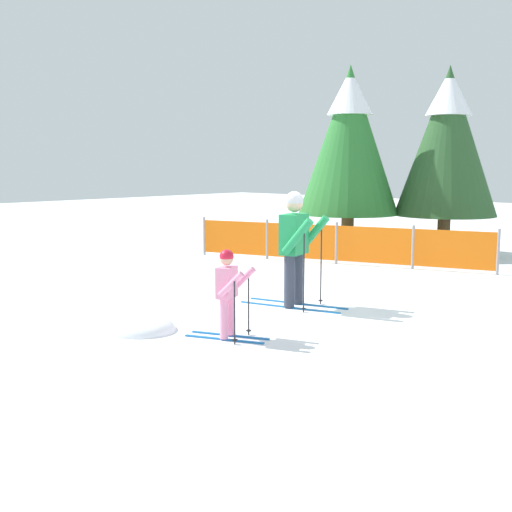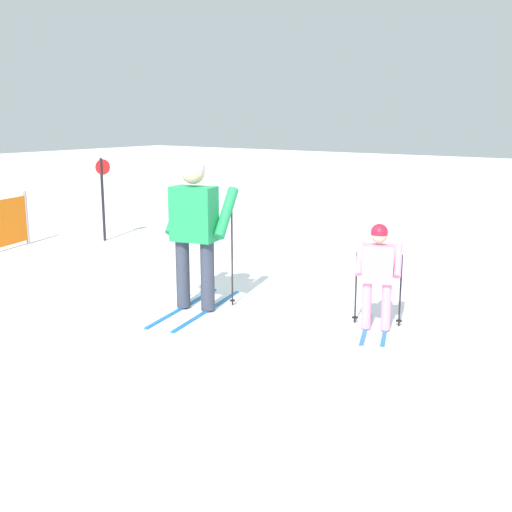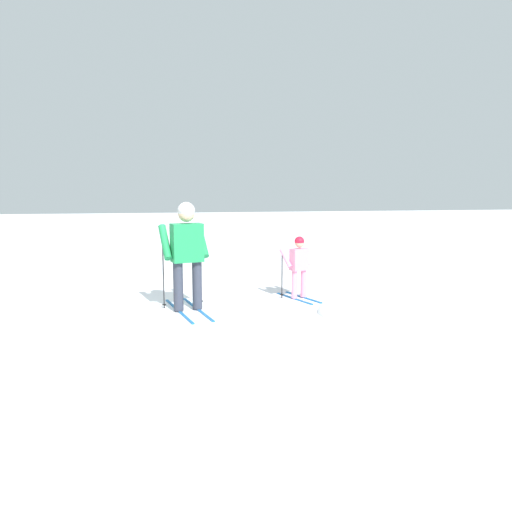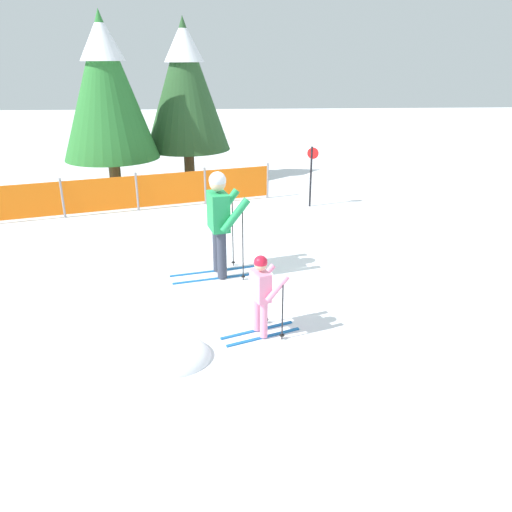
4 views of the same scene
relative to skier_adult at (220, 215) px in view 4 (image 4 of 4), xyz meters
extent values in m
plane|color=white|center=(0.10, 0.16, -1.09)|extent=(60.00, 60.00, 0.00)
cube|color=#1966B2|center=(-0.06, 0.15, -1.08)|extent=(1.68, 0.45, 0.02)
cube|color=#1966B2|center=(0.02, -0.16, -1.08)|extent=(1.68, 0.45, 0.02)
cylinder|color=#333847|center=(-0.06, 0.15, -0.66)|extent=(0.16, 0.16, 0.82)
cylinder|color=#333847|center=(0.02, -0.16, -0.66)|extent=(0.16, 0.16, 0.82)
cube|color=#1E8C4C|center=(-0.02, -0.01, 0.07)|extent=(0.40, 0.56, 0.63)
cylinder|color=#1E8C4C|center=(0.10, 0.35, 0.07)|extent=(0.53, 0.25, 0.58)
cylinder|color=#1E8C4C|center=(0.26, -0.26, 0.07)|extent=(0.53, 0.25, 0.58)
sphere|color=#D8AD8C|center=(-0.02, -0.01, 0.55)|extent=(0.27, 0.27, 0.27)
sphere|color=silver|center=(-0.02, -0.01, 0.59)|extent=(0.29, 0.29, 0.29)
cylinder|color=black|center=(0.22, 0.40, -0.45)|extent=(0.02, 0.02, 1.27)
cylinder|color=black|center=(0.22, 0.40, -1.03)|extent=(0.07, 0.07, 0.01)
cylinder|color=black|center=(0.37, -0.25, -0.45)|extent=(0.02, 0.02, 1.27)
cylinder|color=black|center=(0.37, -0.25, -1.03)|extent=(0.07, 0.07, 0.01)
cube|color=#1966B2|center=(0.51, -1.98, -1.08)|extent=(1.03, 0.45, 0.02)
cube|color=#1966B2|center=(0.58, -2.17, -1.08)|extent=(1.03, 0.45, 0.02)
cylinder|color=pink|center=(0.51, -1.98, -0.81)|extent=(0.10, 0.10, 0.52)
cylinder|color=pink|center=(0.58, -2.17, -0.81)|extent=(0.10, 0.10, 0.52)
cube|color=pink|center=(0.55, -2.07, -0.35)|extent=(0.29, 0.37, 0.40)
cylinder|color=pink|center=(0.61, -1.83, -0.33)|extent=(0.35, 0.20, 0.35)
cylinder|color=pink|center=(0.76, -2.21, -0.33)|extent=(0.35, 0.20, 0.35)
sphere|color=#D8AD8C|center=(0.55, -2.07, -0.04)|extent=(0.17, 0.17, 0.17)
sphere|color=red|center=(0.55, -2.07, -0.01)|extent=(0.18, 0.18, 0.18)
cylinder|color=black|center=(0.65, -1.77, -0.68)|extent=(0.02, 0.02, 0.81)
cylinder|color=black|center=(0.65, -1.77, -1.03)|extent=(0.07, 0.07, 0.01)
cylinder|color=black|center=(0.83, -2.22, -0.68)|extent=(0.02, 0.02, 0.81)
cylinder|color=black|center=(0.83, -2.22, -1.03)|extent=(0.07, 0.07, 0.01)
cylinder|color=gray|center=(-3.73, 3.57, -0.61)|extent=(0.06, 0.06, 0.95)
cylinder|color=gray|center=(-2.08, 4.07, -0.61)|extent=(0.06, 0.06, 0.95)
cylinder|color=gray|center=(-0.43, 4.57, -0.61)|extent=(0.06, 0.06, 0.95)
cylinder|color=gray|center=(1.22, 5.07, -0.61)|extent=(0.06, 0.06, 0.95)
cube|color=orange|center=(-4.56, 3.32, -0.61)|extent=(1.66, 0.53, 0.80)
cube|color=orange|center=(-2.91, 3.82, -0.61)|extent=(1.66, 0.53, 0.80)
cube|color=orange|center=(-1.26, 4.32, -0.61)|extent=(1.66, 0.53, 0.80)
cube|color=orange|center=(0.39, 4.82, -0.61)|extent=(1.66, 0.53, 0.80)
cylinder|color=#4C3823|center=(-2.95, 5.78, -0.59)|extent=(0.31, 0.31, 0.99)
cone|color=#2A7230|center=(-2.95, 5.78, 1.75)|extent=(2.52, 2.52, 3.69)
cone|color=white|center=(-2.95, 5.78, 2.93)|extent=(1.13, 1.13, 1.11)
cylinder|color=#4C3823|center=(-1.00, 7.15, -0.60)|extent=(0.31, 0.31, 0.98)
cone|color=#295129|center=(-1.00, 7.15, 1.71)|extent=(2.49, 2.49, 3.65)
cone|color=white|center=(-1.00, 7.15, 2.88)|extent=(1.12, 1.12, 1.09)
cylinder|color=black|center=(2.23, 4.19, -0.33)|extent=(0.05, 0.05, 1.51)
cylinder|color=red|center=(2.26, 4.19, 0.26)|extent=(0.28, 0.09, 0.28)
ellipsoid|color=white|center=(-0.69, -2.58, -1.09)|extent=(1.15, 0.98, 0.46)
camera|label=1|loc=(6.28, -7.80, 1.14)|focal=45.00mm
camera|label=2|loc=(-5.54, -4.90, 1.19)|focal=45.00mm
camera|label=3|loc=(-8.30, 0.23, 1.02)|focal=35.00mm
camera|label=4|loc=(0.13, -8.03, 2.46)|focal=35.00mm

